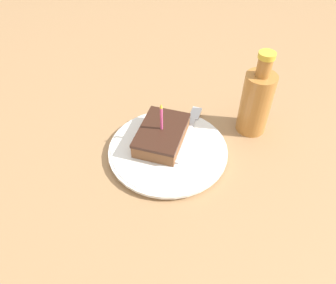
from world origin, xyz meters
The scene contains 5 objects.
ground_plane centered at (0.00, 0.00, -0.02)m, with size 2.40×2.40×0.04m.
plate centered at (-0.02, 0.01, 0.01)m, with size 0.27×0.27×0.02m.
cake_slice centered at (-0.04, 0.03, 0.04)m, with size 0.10×0.14×0.11m.
fork centered at (0.01, 0.09, 0.02)m, with size 0.02×0.19×0.00m.
bottle centered at (0.15, 0.15, 0.08)m, with size 0.07×0.07×0.21m.
Camera 1 is at (0.13, -0.47, 0.54)m, focal length 35.00 mm.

